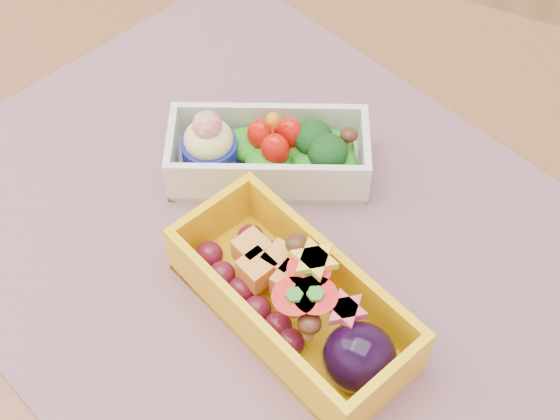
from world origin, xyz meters
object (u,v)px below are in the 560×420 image
at_px(table, 219,317).
at_px(bento_yellow, 296,301).
at_px(bento_white, 267,152).
at_px(placemat, 269,240).

bearing_deg(table, bento_yellow, -15.80).
distance_m(bento_white, bento_yellow, 0.15).
height_order(table, bento_white, bento_white).
xyz_separation_m(table, placemat, (0.04, 0.03, 0.10)).
height_order(placemat, bento_yellow, bento_yellow).
bearing_deg(table, placemat, 43.53).
relative_size(table, bento_white, 6.58).
xyz_separation_m(placemat, bento_white, (-0.03, 0.06, 0.02)).
distance_m(table, placemat, 0.11).
relative_size(bento_white, bento_yellow, 0.87).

